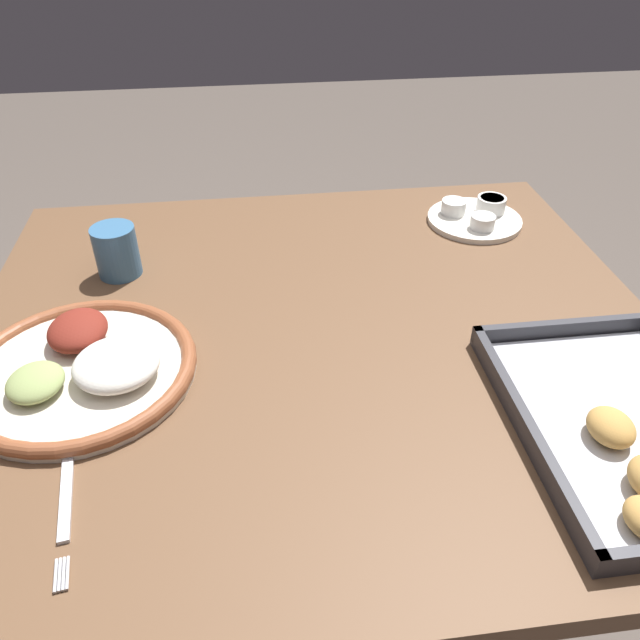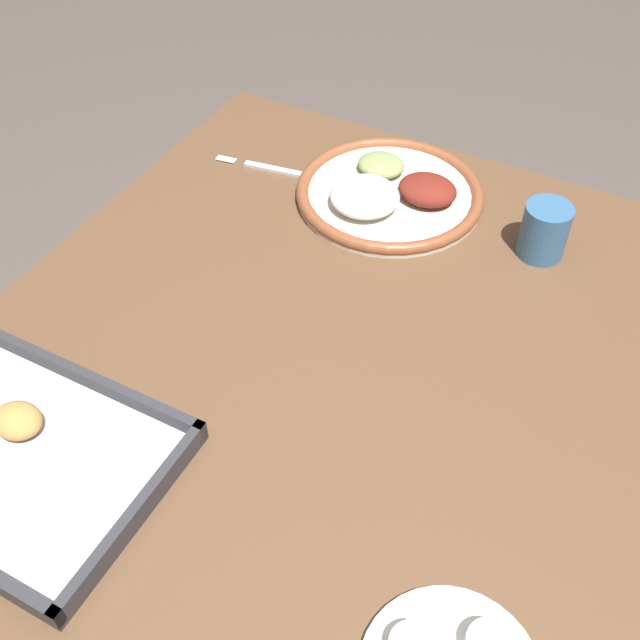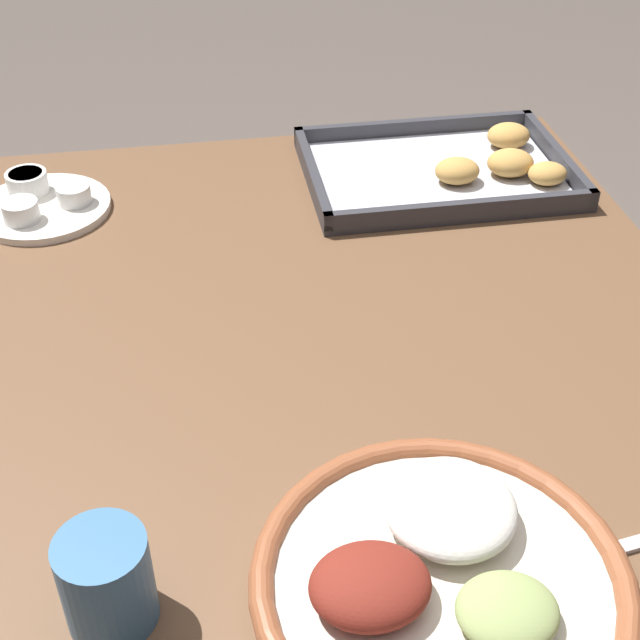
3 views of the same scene
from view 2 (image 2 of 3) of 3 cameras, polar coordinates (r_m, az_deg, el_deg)
name	(u,v)px [view 2 (image 2 of 3)]	position (r m, az deg, el deg)	size (l,w,h in m)	color
ground_plane	(328,592)	(1.64, 0.59, -20.03)	(8.00, 8.00, 0.00)	#564C44
dining_table	(331,398)	(1.08, 0.84, -5.98)	(0.91, 1.00, 0.77)	brown
dinner_plate	(389,192)	(1.21, 5.27, 9.68)	(0.30, 0.30, 0.05)	beige
fork	(282,171)	(1.28, -2.93, 11.29)	(0.22, 0.04, 0.00)	silver
drinking_cup	(544,231)	(1.14, 16.72, 6.53)	(0.07, 0.07, 0.08)	#38668E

